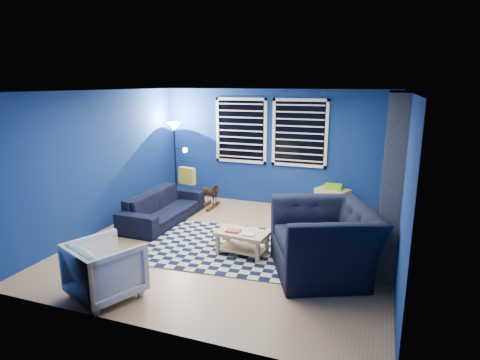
# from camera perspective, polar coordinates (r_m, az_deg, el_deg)

# --- Properties ---
(floor) EXTENTS (5.00, 5.00, 0.00)m
(floor) POSITION_cam_1_polar(r_m,az_deg,el_deg) (6.74, -1.01, -9.20)
(floor) COLOR tan
(floor) RESTS_ON ground
(ceiling) EXTENTS (5.00, 5.00, 0.00)m
(ceiling) POSITION_cam_1_polar(r_m,az_deg,el_deg) (6.22, -1.11, 12.57)
(ceiling) COLOR white
(ceiling) RESTS_ON wall_back
(wall_back) EXTENTS (5.00, 0.00, 5.00)m
(wall_back) POSITION_cam_1_polar(r_m,az_deg,el_deg) (8.70, 4.88, 4.55)
(wall_back) COLOR navy
(wall_back) RESTS_ON floor
(wall_left) EXTENTS (0.00, 5.00, 5.00)m
(wall_left) POSITION_cam_1_polar(r_m,az_deg,el_deg) (7.61, -18.93, 2.55)
(wall_left) COLOR navy
(wall_left) RESTS_ON floor
(wall_right) EXTENTS (0.00, 5.00, 5.00)m
(wall_right) POSITION_cam_1_polar(r_m,az_deg,el_deg) (5.96, 21.98, -0.62)
(wall_right) COLOR navy
(wall_right) RESTS_ON floor
(fireplace) EXTENTS (0.65, 2.00, 2.50)m
(fireplace) POSITION_cam_1_polar(r_m,az_deg,el_deg) (6.46, 20.58, 0.05)
(fireplace) COLOR gray
(fireplace) RESTS_ON floor
(window_left) EXTENTS (1.17, 0.06, 1.42)m
(window_left) POSITION_cam_1_polar(r_m,az_deg,el_deg) (8.84, 0.13, 7.03)
(window_left) COLOR black
(window_left) RESTS_ON wall_back
(window_right) EXTENTS (1.17, 0.06, 1.42)m
(window_right) POSITION_cam_1_polar(r_m,az_deg,el_deg) (8.49, 8.47, 6.61)
(window_right) COLOR black
(window_right) RESTS_ON wall_back
(tv) EXTENTS (0.07, 1.00, 0.58)m
(tv) POSITION_cam_1_polar(r_m,az_deg,el_deg) (7.89, 21.33, 3.84)
(tv) COLOR black
(tv) RESTS_ON wall_right
(rug) EXTENTS (2.64, 2.18, 0.02)m
(rug) POSITION_cam_1_polar(r_m,az_deg,el_deg) (6.66, -2.10, -9.43)
(rug) COLOR black
(rug) RESTS_ON floor
(sofa) EXTENTS (2.02, 0.81, 0.59)m
(sofa) POSITION_cam_1_polar(r_m,az_deg,el_deg) (7.88, -10.86, -3.76)
(sofa) COLOR black
(sofa) RESTS_ON floor
(armchair_big) EXTENTS (1.88, 1.78, 0.96)m
(armchair_big) POSITION_cam_1_polar(r_m,az_deg,el_deg) (5.77, 11.80, -8.39)
(armchair_big) COLOR black
(armchair_big) RESTS_ON floor
(armchair_bent) EXTENTS (1.03, 1.05, 0.73)m
(armchair_bent) POSITION_cam_1_polar(r_m,az_deg,el_deg) (5.36, -18.61, -11.93)
(armchair_bent) COLOR gray
(armchair_bent) RESTS_ON floor
(rocking_horse) EXTENTS (0.28, 0.56, 0.46)m
(rocking_horse) POSITION_cam_1_polar(r_m,az_deg,el_deg) (8.61, -4.50, -2.02)
(rocking_horse) COLOR #432915
(rocking_horse) RESTS_ON floor
(coffee_table) EXTENTS (0.84, 0.54, 0.40)m
(coffee_table) POSITION_cam_1_polar(r_m,az_deg,el_deg) (6.27, 0.29, -8.26)
(coffee_table) COLOR tan
(coffee_table) RESTS_ON rug
(cabinet) EXTENTS (0.74, 0.62, 0.61)m
(cabinet) POSITION_cam_1_polar(r_m,az_deg,el_deg) (8.43, 13.00, -2.87)
(cabinet) COLOR tan
(cabinet) RESTS_ON floor
(floor_lamp) EXTENTS (0.48, 0.30, 1.77)m
(floor_lamp) POSITION_cam_1_polar(r_m,az_deg,el_deg) (9.01, -9.22, 6.01)
(floor_lamp) COLOR black
(floor_lamp) RESTS_ON floor
(throw_pillow) EXTENTS (0.38, 0.18, 0.35)m
(throw_pillow) POSITION_cam_1_polar(r_m,az_deg,el_deg) (8.31, -7.53, 0.60)
(throw_pillow) COLOR gold
(throw_pillow) RESTS_ON sofa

